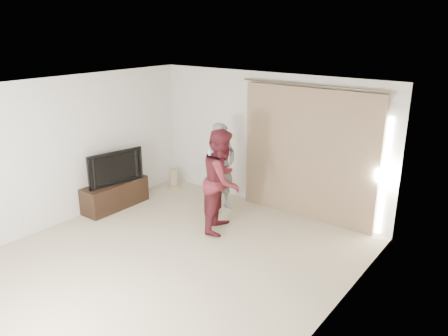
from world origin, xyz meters
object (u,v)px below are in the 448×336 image
at_px(person_man, 222,168).
at_px(tv, 113,167).
at_px(tv_console, 115,195).
at_px(person_woman, 222,181).

bearing_deg(person_man, tv, -146.24).
distance_m(tv_console, person_man, 2.18).
distance_m(tv_console, person_woman, 2.39).
height_order(person_man, person_woman, person_woman).
bearing_deg(tv, tv_console, 0.00).
relative_size(tv_console, person_woman, 0.74).
height_order(tv, person_man, person_man).
bearing_deg(tv_console, person_woman, 12.69).
bearing_deg(person_woman, person_man, 127.23).
relative_size(tv_console, person_man, 0.78).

